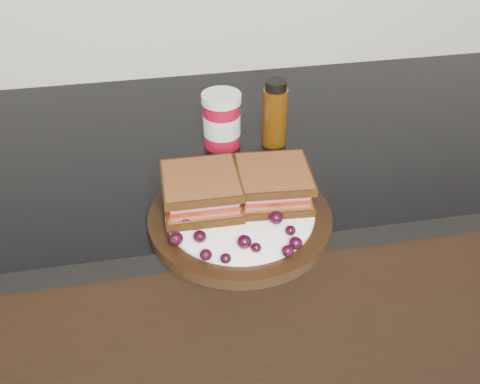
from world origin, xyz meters
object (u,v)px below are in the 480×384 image
Objects in this scene: condiment_jar at (222,120)px; oil_bottle at (275,113)px; plate at (240,219)px; sandwich_left at (201,191)px.

oil_bottle reaches higher than condiment_jar.
oil_bottle is (0.11, 0.22, 0.05)m from plate.
plate is 2.43× the size of sandwich_left.
condiment_jar is at bearing 73.23° from sandwich_left.
condiment_jar is 0.83× the size of oil_bottle.
oil_bottle reaches higher than plate.
oil_bottle is (0.10, -0.01, 0.01)m from condiment_jar.
plate is 0.25m from oil_bottle.
sandwich_left is at bearing 154.55° from plate.
oil_bottle is at bearing 64.28° from plate.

